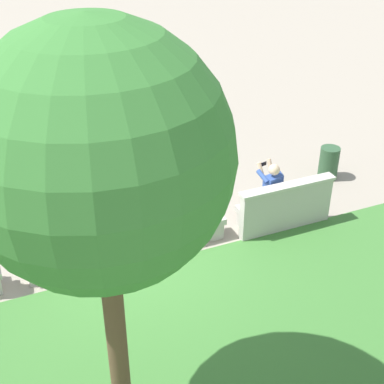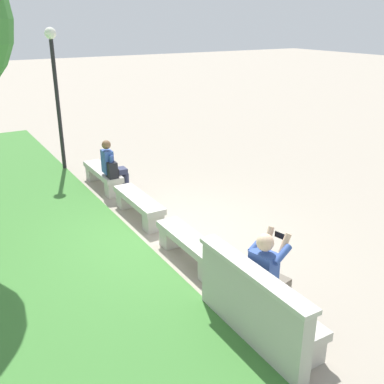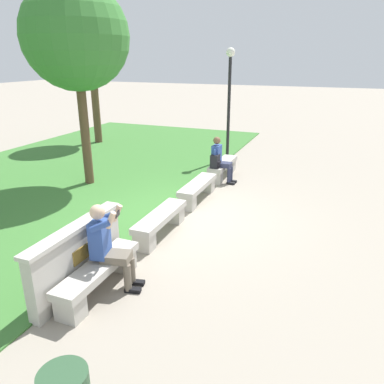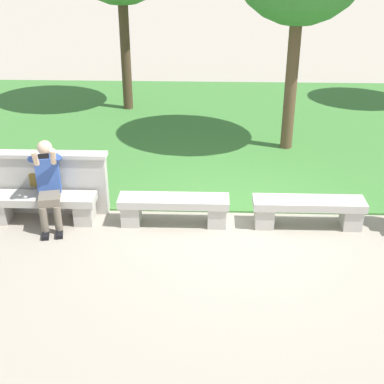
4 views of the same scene
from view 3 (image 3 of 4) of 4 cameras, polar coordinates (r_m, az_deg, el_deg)
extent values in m
plane|color=gray|center=(8.26, -1.65, -3.56)|extent=(80.00, 80.00, 0.00)
cube|color=#3D7533|center=(10.66, -23.81, 0.29)|extent=(19.78, 8.00, 0.03)
cube|color=#B7B2A8|center=(5.72, -14.10, -11.20)|extent=(1.67, 0.40, 0.12)
cube|color=#B7B2A8|center=(5.42, -18.04, -16.40)|extent=(0.28, 0.34, 0.33)
cube|color=#B7B2A8|center=(6.29, -10.44, -10.20)|extent=(0.28, 0.34, 0.33)
cube|color=#B7B2A8|center=(7.26, -4.86, -3.69)|extent=(1.67, 0.40, 0.12)
cube|color=#B7B2A8|center=(6.83, -7.26, -7.46)|extent=(0.28, 0.34, 0.33)
cube|color=#B7B2A8|center=(7.89, -2.69, -3.42)|extent=(0.28, 0.34, 0.33)
cube|color=#B7B2A8|center=(9.00, 0.89, 1.12)|extent=(1.67, 0.40, 0.12)
cube|color=#B7B2A8|center=(8.50, -0.70, -1.64)|extent=(0.28, 0.34, 0.33)
cube|color=#B7B2A8|center=(9.65, 2.27, 1.02)|extent=(0.28, 0.34, 0.33)
cube|color=#B7B2A8|center=(10.84, 4.74, 4.34)|extent=(1.67, 0.40, 0.12)
cube|color=#B7B2A8|center=(10.30, 3.62, 2.23)|extent=(0.28, 0.34, 0.33)
cube|color=#B7B2A8|center=(11.51, 5.68, 4.06)|extent=(0.28, 0.34, 0.33)
cube|color=#B7B2A8|center=(5.86, -16.92, -9.70)|extent=(1.93, 0.18, 0.95)
cube|color=beige|center=(5.64, -17.43, -5.22)|extent=(1.99, 0.24, 0.06)
cube|color=olive|center=(5.75, -16.25, -8.93)|extent=(0.44, 0.02, 0.22)
cube|color=black|center=(5.80, -9.00, -14.53)|extent=(0.15, 0.26, 0.06)
cylinder|color=#6B6051|center=(5.70, -9.80, -12.70)|extent=(0.11, 0.11, 0.42)
cube|color=black|center=(5.96, -8.40, -13.48)|extent=(0.15, 0.26, 0.06)
cylinder|color=#6B6051|center=(5.86, -9.18, -11.68)|extent=(0.11, 0.11, 0.42)
cube|color=#6B6051|center=(5.71, -11.48, -9.65)|extent=(0.39, 0.48, 0.12)
cube|color=#33519E|center=(5.66, -13.87, -6.92)|extent=(0.38, 0.29, 0.56)
sphere|color=beige|center=(5.48, -14.23, -2.99)|extent=(0.22, 0.22, 0.22)
cylinder|color=#33519E|center=(5.34, -13.90, -5.13)|extent=(0.16, 0.32, 0.21)
cylinder|color=beige|center=(5.31, -12.31, -4.19)|extent=(0.10, 0.19, 0.27)
cylinder|color=#33519E|center=(5.66, -12.45, -3.54)|extent=(0.16, 0.32, 0.21)
cylinder|color=beige|center=(5.52, -11.40, -3.15)|extent=(0.14, 0.20, 0.27)
cube|color=black|center=(5.38, -11.27, -3.32)|extent=(0.15, 0.04, 0.08)
cube|color=black|center=(10.29, 5.92, 1.34)|extent=(0.11, 0.22, 0.06)
cylinder|color=#2D334C|center=(10.24, 5.64, 2.50)|extent=(0.10, 0.10, 0.42)
cube|color=black|center=(10.45, 6.22, 1.63)|extent=(0.11, 0.22, 0.06)
cylinder|color=#2D334C|center=(10.40, 5.95, 2.77)|extent=(0.10, 0.10, 0.42)
cube|color=#2D334C|center=(10.30, 4.89, 4.19)|extent=(0.29, 0.41, 0.12)
cube|color=#33519E|center=(10.30, 3.77, 5.72)|extent=(0.33, 0.21, 0.52)
sphere|color=brown|center=(10.21, 3.82, 7.84)|extent=(0.20, 0.20, 0.20)
cylinder|color=#33519E|center=(10.12, 3.49, 5.18)|extent=(0.08, 0.08, 0.48)
cylinder|color=#33519E|center=(10.49, 4.24, 5.69)|extent=(0.08, 0.08, 0.48)
cube|color=black|center=(10.17, 3.53, 4.72)|extent=(0.28, 0.20, 0.36)
cube|color=black|center=(10.15, 4.11, 4.26)|extent=(0.20, 0.06, 0.16)
torus|color=black|center=(10.12, 3.56, 5.81)|extent=(0.10, 0.02, 0.10)
cylinder|color=brown|center=(10.32, -16.02, 9.10)|extent=(0.24, 0.24, 2.97)
sphere|color=#387A33|center=(10.18, -17.31, 21.71)|extent=(2.60, 2.60, 2.60)
cylinder|color=brown|center=(15.55, -14.49, 13.09)|extent=(0.29, 0.29, 3.21)
sphere|color=#2D6B28|center=(15.47, -15.26, 21.37)|extent=(2.14, 2.14, 2.14)
cylinder|color=black|center=(12.43, 5.61, 12.21)|extent=(0.10, 0.10, 3.28)
sphere|color=white|center=(12.33, 5.90, 20.44)|extent=(0.28, 0.28, 0.28)
camera|label=1|loc=(14.18, -31.73, 28.23)|focal=50.00mm
camera|label=2|loc=(6.34, -68.20, 12.26)|focal=42.00mm
camera|label=4|loc=(7.71, 57.78, 17.23)|focal=50.00mm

